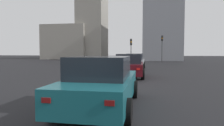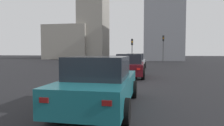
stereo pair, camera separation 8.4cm
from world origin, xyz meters
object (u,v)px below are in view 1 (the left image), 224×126
at_px(car_maroon_left_second, 129,66).
at_px(car_silver_left_lead, 135,61).
at_px(traffic_light_near_right, 162,43).
at_px(car_teal_left_third, 102,83).
at_px(traffic_light_near_left, 131,46).

bearing_deg(car_maroon_left_second, car_silver_left_lead, -0.78).
height_order(car_silver_left_lead, traffic_light_near_right, traffic_light_near_right).
bearing_deg(traffic_light_near_right, car_maroon_left_second, -7.19).
relative_size(car_teal_left_third, traffic_light_near_left, 1.26).
xyz_separation_m(car_teal_left_third, traffic_light_near_left, (22.91, 0.71, 1.85)).
relative_size(traffic_light_near_left, traffic_light_near_right, 0.82).
bearing_deg(traffic_light_near_right, car_teal_left_third, -4.89).
xyz_separation_m(car_silver_left_lead, traffic_light_near_right, (13.59, -3.76, 2.42)).
relative_size(car_silver_left_lead, traffic_light_near_left, 1.20).
xyz_separation_m(car_silver_left_lead, car_teal_left_third, (-14.20, 0.32, 0.01)).
bearing_deg(car_silver_left_lead, car_maroon_left_second, -178.90).
xyz_separation_m(traffic_light_near_left, traffic_light_near_right, (4.87, -4.79, 0.55)).
bearing_deg(traffic_light_near_left, traffic_light_near_right, 133.52).
xyz_separation_m(car_silver_left_lead, traffic_light_near_left, (8.72, 1.02, 1.86)).
xyz_separation_m(car_maroon_left_second, traffic_light_near_right, (20.22, -3.81, 2.41)).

